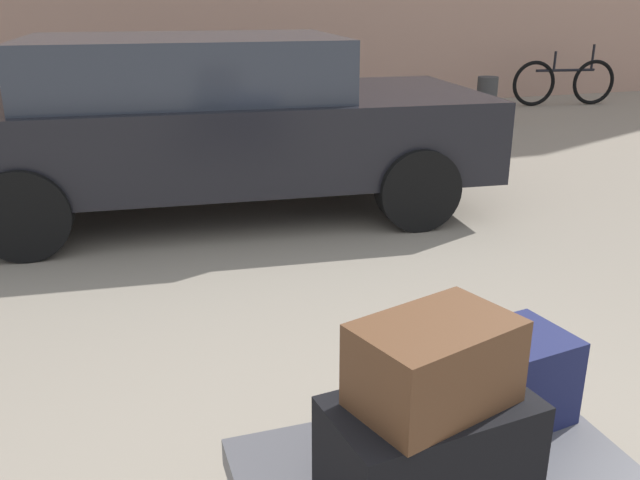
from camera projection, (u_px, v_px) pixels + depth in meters
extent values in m
cylinder|color=black|center=(505.00, 455.00, 2.52)|extent=(0.24, 0.06, 0.24)
cube|color=black|center=(428.00, 457.00, 1.89)|extent=(0.60, 0.39, 0.36)
cube|color=#191E47|center=(489.00, 383.00, 2.29)|extent=(0.60, 0.38, 0.31)
cube|color=#51331E|center=(435.00, 363.00, 1.79)|extent=(0.48, 0.39, 0.24)
cube|color=black|center=(220.00, 134.00, 5.58)|extent=(4.44, 2.18, 0.64)
cube|color=#2D333D|center=(185.00, 66.00, 5.34)|extent=(2.54, 1.79, 0.46)
cylinder|color=black|center=(357.00, 144.00, 6.77)|extent=(0.66, 0.28, 0.64)
cylinder|color=black|center=(418.00, 189.00, 5.21)|extent=(0.66, 0.28, 0.64)
cylinder|color=black|center=(57.00, 158.00, 6.17)|extent=(0.66, 0.28, 0.64)
cylinder|color=black|center=(24.00, 214.00, 4.62)|extent=(0.66, 0.28, 0.64)
torus|color=black|center=(534.00, 84.00, 10.96)|extent=(0.72, 0.17, 0.72)
torus|color=black|center=(593.00, 82.00, 11.11)|extent=(0.72, 0.17, 0.72)
cylinder|color=black|center=(565.00, 70.00, 10.97)|extent=(0.99, 0.20, 0.04)
cylinder|color=black|center=(555.00, 61.00, 10.89)|extent=(0.05, 0.05, 0.30)
cylinder|color=black|center=(593.00, 57.00, 10.97)|extent=(0.05, 0.05, 0.40)
cylinder|color=#383838|center=(391.00, 107.00, 8.86)|extent=(0.28, 0.28, 0.67)
cylinder|color=#383838|center=(486.00, 102.00, 9.27)|extent=(0.28, 0.28, 0.67)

